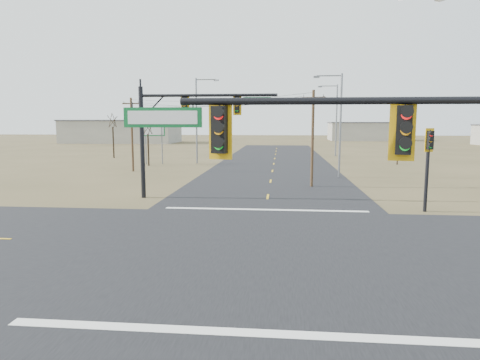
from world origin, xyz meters
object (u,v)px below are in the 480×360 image
Objects in this scene: utility_pole_near at (313,136)px; utility_pole_far at (132,133)px; bare_tree_a at (148,126)px; mast_arm_far at (183,119)px; mast_arm_near at (402,151)px; bare_tree_c at (399,131)px; pedestal_signal_ne at (429,152)px; streetlight_c at (198,116)px; streetlight_a at (338,120)px; streetlight_b at (335,116)px; bare_tree_b at (112,120)px; highway_sign at (154,134)px.

utility_pole_far is at bearing 152.77° from utility_pole_near.
utility_pole_near reaches higher than bare_tree_a.
utility_pole_far is (-9.09, 15.55, -1.34)m from mast_arm_far.
utility_pole_far is at bearing 130.89° from mast_arm_near.
pedestal_signal_ne is at bearing -101.57° from bare_tree_c.
pedestal_signal_ne is 33.99m from streetlight_c.
mast_arm_near is at bearing -68.42° from mast_arm_far.
streetlight_a is (20.91, -3.08, 1.33)m from utility_pole_far.
bare_tree_a is (-23.90, -17.23, -1.34)m from streetlight_b.
pedestal_signal_ne is at bearing -57.78° from utility_pole_near.
bare_tree_c is (11.80, 19.49, 0.04)m from utility_pole_near.
streetlight_c is at bearing 34.83° from bare_tree_a.
streetlight_b is 1.02× the size of streetlight_c.
streetlight_a is 1.84× the size of bare_tree_c.
bare_tree_a is (-18.26, 15.14, 0.68)m from utility_pole_near.
bare_tree_b is (-26.90, 25.94, 1.46)m from utility_pole_near.
streetlight_c reaches higher than mast_arm_near.
utility_pole_far is 11.05m from streetlight_c.
bare_tree_a is at bearing 140.34° from utility_pole_near.
streetlight_a is at bearing -33.55° from bare_tree_b.
streetlight_a is 20.13m from streetlight_c.
streetlight_c is (-3.85, 25.09, 0.56)m from mast_arm_far.
mast_arm_near is 1.49× the size of bare_tree_b.
pedestal_signal_ne is 11.07m from utility_pole_near.
utility_pole_far is at bearing -152.01° from streetlight_b.
streetlight_a is at bearing 81.97° from pedestal_signal_ne.
streetlight_c reaches higher than utility_pole_far.
utility_pole_near is at bearing 30.18° from mast_arm_far.
highway_sign is 0.54× the size of streetlight_a.
pedestal_signal_ne is 36.09m from highway_sign.
pedestal_signal_ne is at bearing -105.77° from streetlight_b.
streetlight_b is (23.78, 23.03, 2.01)m from utility_pole_far.
utility_pole_far is at bearing -62.17° from bare_tree_b.
bare_tree_b is (-32.79, 35.29, 2.05)m from pedestal_signal_ne.
pedestal_signal_ne is at bearing -37.87° from utility_pole_far.
utility_pole_near is 1.00× the size of utility_pole_far.
streetlight_a is 22.85m from bare_tree_a.
highway_sign is 5.99m from streetlight_c.
mast_arm_near is at bearing -129.56° from pedestal_signal_ne.
streetlight_c is (5.24, 9.54, 1.90)m from utility_pole_far.
utility_pole_near is 22.93m from streetlight_c.
utility_pole_far is 31.60m from bare_tree_c.
utility_pole_near is at bearing -121.19° from bare_tree_c.
bare_tree_c is at bearing 58.81° from utility_pole_near.
mast_arm_far is at bearing -60.95° from bare_tree_b.
mast_arm_near is at bearing -81.31° from highway_sign.
mast_arm_far reaches higher than pedestal_signal_ne.
bare_tree_b is at bearing 120.81° from highway_sign.
utility_pole_far is 0.80× the size of streetlight_a.
bare_tree_a is at bearing -160.32° from streetlight_b.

